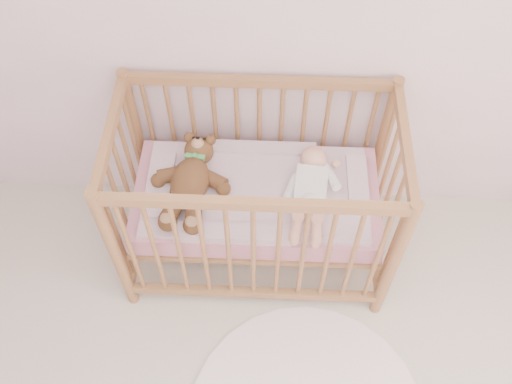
# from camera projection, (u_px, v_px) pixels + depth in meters

# --- Properties ---
(wall_back) EXTENTS (4.00, 0.02, 2.70)m
(wall_back) POSITION_uv_depth(u_px,v_px,m) (296.00, 6.00, 2.40)
(wall_back) COLOR beige
(wall_back) RESTS_ON floor
(crib) EXTENTS (1.36, 0.76, 1.00)m
(crib) POSITION_uv_depth(u_px,v_px,m) (256.00, 198.00, 2.87)
(crib) COLOR #A57446
(crib) RESTS_ON floor
(mattress) EXTENTS (1.22, 0.62, 0.13)m
(mattress) POSITION_uv_depth(u_px,v_px,m) (256.00, 199.00, 2.88)
(mattress) COLOR pink
(mattress) RESTS_ON crib
(blanket) EXTENTS (1.10, 0.58, 0.06)m
(blanket) POSITION_uv_depth(u_px,v_px,m) (256.00, 191.00, 2.82)
(blanket) COLOR #D190A9
(blanket) RESTS_ON mattress
(baby) EXTENTS (0.34, 0.61, 0.14)m
(baby) POSITION_uv_depth(u_px,v_px,m) (311.00, 187.00, 2.74)
(baby) COLOR white
(baby) RESTS_ON blanket
(teddy_bear) EXTENTS (0.47, 0.62, 0.16)m
(teddy_bear) POSITION_uv_depth(u_px,v_px,m) (190.00, 182.00, 2.75)
(teddy_bear) COLOR brown
(teddy_bear) RESTS_ON blanket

